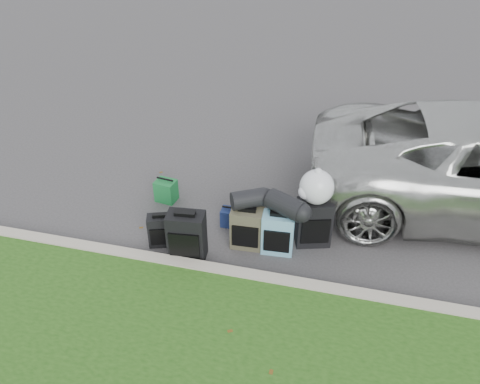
% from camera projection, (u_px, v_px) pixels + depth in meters
% --- Properties ---
extents(ground, '(120.00, 120.00, 0.00)m').
position_uv_depth(ground, '(243.00, 231.00, 6.92)').
color(ground, '#383535').
rests_on(ground, ground).
extents(curb, '(120.00, 0.18, 0.15)m').
position_uv_depth(curb, '(225.00, 273.00, 6.08)').
color(curb, '#9E937F').
rests_on(curb, ground).
extents(suitcase_small_black, '(0.43, 0.32, 0.48)m').
position_uv_depth(suitcase_small_black, '(162.00, 230.00, 6.56)').
color(suitcase_small_black, black).
rests_on(suitcase_small_black, ground).
extents(suitcase_large_black_left, '(0.53, 0.35, 0.72)m').
position_uv_depth(suitcase_large_black_left, '(187.00, 236.00, 6.26)').
color(suitcase_large_black_left, black).
rests_on(suitcase_large_black_left, ground).
extents(suitcase_olive, '(0.46, 0.30, 0.61)m').
position_uv_depth(suitcase_olive, '(247.00, 228.00, 6.49)').
color(suitcase_olive, '#373525').
rests_on(suitcase_olive, ground).
extents(suitcase_teal, '(0.45, 0.28, 0.61)m').
position_uv_depth(suitcase_teal, '(278.00, 233.00, 6.39)').
color(suitcase_teal, teal).
rests_on(suitcase_teal, ground).
extents(suitcase_large_black_right, '(0.54, 0.41, 0.71)m').
position_uv_depth(suitcase_large_black_right, '(314.00, 223.00, 6.51)').
color(suitcase_large_black_right, black).
rests_on(suitcase_large_black_right, ground).
extents(tote_green, '(0.35, 0.29, 0.36)m').
position_uv_depth(tote_green, '(166.00, 191.00, 7.49)').
color(tote_green, '#17692F').
rests_on(tote_green, ground).
extents(tote_navy, '(0.26, 0.21, 0.28)m').
position_uv_depth(tote_navy, '(230.00, 217.00, 6.97)').
color(tote_navy, '#16234F').
rests_on(tote_navy, ground).
extents(duffel_left, '(0.54, 0.45, 0.25)m').
position_uv_depth(duffel_left, '(249.00, 199.00, 6.33)').
color(duffel_left, black).
rests_on(duffel_left, suitcase_olive).
extents(duffel_right, '(0.59, 0.49, 0.29)m').
position_uv_depth(duffel_right, '(286.00, 205.00, 6.17)').
color(duffel_right, black).
rests_on(duffel_right, suitcase_teal).
extents(trash_bag, '(0.46, 0.46, 0.46)m').
position_uv_depth(trash_bag, '(317.00, 187.00, 6.19)').
color(trash_bag, silver).
rests_on(trash_bag, suitcase_large_black_right).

